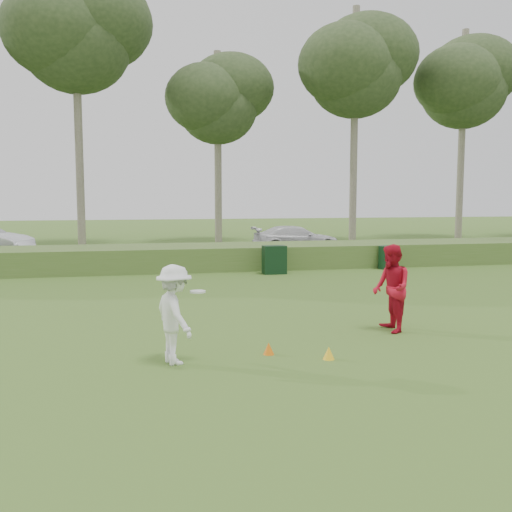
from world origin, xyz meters
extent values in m
plane|color=#3A6120|center=(0.00, 0.00, 0.00)|extent=(120.00, 120.00, 0.00)
cube|color=#456729|center=(0.00, 12.00, 0.45)|extent=(80.00, 3.00, 0.90)
cube|color=#2D2D2D|center=(0.00, 17.00, 0.03)|extent=(80.00, 6.00, 0.06)
cylinder|color=gray|center=(-6.00, 23.00, 7.75)|extent=(0.44, 0.44, 15.50)
ellipsoid|color=#2D3F1F|center=(-6.00, 23.00, 11.62)|extent=(7.80, 7.80, 6.60)
cylinder|color=gray|center=(2.00, 24.50, 5.75)|extent=(0.44, 0.44, 11.50)
ellipsoid|color=#2D3F1F|center=(2.00, 24.50, 8.62)|extent=(6.24, 6.24, 5.28)
cylinder|color=gray|center=(10.00, 22.50, 7.00)|extent=(0.44, 0.44, 14.00)
ellipsoid|color=#2D3F1F|center=(10.00, 22.50, 10.50)|extent=(7.28, 7.28, 6.16)
cylinder|color=gray|center=(18.00, 23.80, 6.75)|extent=(0.44, 0.44, 13.50)
ellipsoid|color=#2D3F1F|center=(18.00, 23.80, 10.12)|extent=(7.02, 7.02, 5.94)
imported|color=white|center=(-2.44, -0.80, 0.85)|extent=(0.95, 1.24, 1.70)
cylinder|color=white|center=(-2.04, -0.80, 1.23)|extent=(0.27, 0.27, 0.03)
imported|color=red|center=(2.18, 0.55, 0.93)|extent=(0.77, 0.95, 1.85)
cone|color=orange|center=(-0.75, -0.61, 0.11)|extent=(0.20, 0.20, 0.22)
cone|color=yellow|center=(0.21, -1.13, 0.11)|extent=(0.21, 0.21, 0.23)
cube|color=black|center=(1.92, 9.80, 0.52)|extent=(0.84, 0.54, 1.04)
cylinder|color=black|center=(6.56, 10.26, 0.45)|extent=(0.64, 0.64, 0.90)
imported|color=silver|center=(4.90, 17.23, 0.70)|extent=(4.49, 1.94, 1.29)
camera|label=1|loc=(-3.08, -10.42, 2.86)|focal=40.00mm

